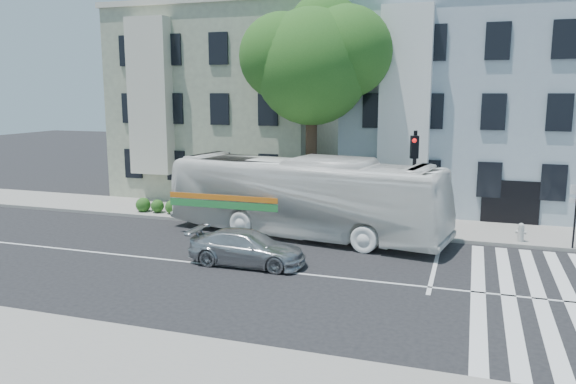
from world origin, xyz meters
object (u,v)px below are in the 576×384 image
at_px(traffic_signal, 414,170).
at_px(fire_hydrant, 521,232).
at_px(sedan, 247,248).
at_px(bus, 304,197).

xyz_separation_m(traffic_signal, fire_hydrant, (4.42, 0.59, -2.49)).
bearing_deg(sedan, bus, -8.92).
relative_size(bus, fire_hydrant, 16.08).
height_order(traffic_signal, fire_hydrant, traffic_signal).
height_order(sedan, traffic_signal, traffic_signal).
distance_m(sedan, fire_hydrant, 11.54).
bearing_deg(fire_hydrant, bus, -171.62).
relative_size(traffic_signal, fire_hydrant, 5.98).
bearing_deg(traffic_signal, sedan, -156.30).
distance_m(traffic_signal, fire_hydrant, 5.10).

